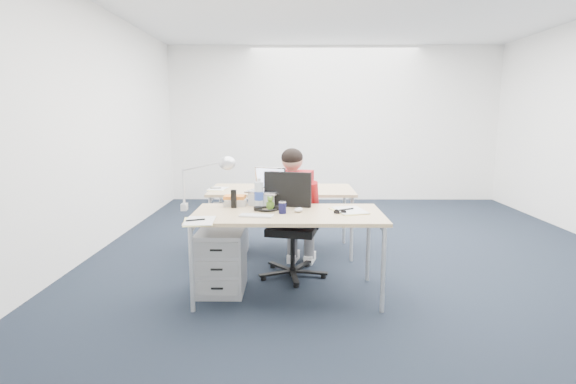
{
  "coord_description": "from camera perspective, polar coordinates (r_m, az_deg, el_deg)",
  "views": [
    {
      "loc": [
        -0.77,
        -4.82,
        1.53
      ],
      "look_at": [
        -0.8,
        -0.77,
        0.85
      ],
      "focal_mm": 28.0,
      "sensor_mm": 36.0,
      "label": 1
    }
  ],
  "objects": [
    {
      "name": "seated_person",
      "position": [
        4.42,
        0.93,
        -2.35
      ],
      "size": [
        0.47,
        0.72,
        1.23
      ],
      "rotation": [
        0.0,
        0.0,
        -0.23
      ],
      "color": "#A6171C",
      "rests_on": "ground"
    },
    {
      "name": "water_bottle",
      "position": [
        4.02,
        -3.73,
        -0.08
      ],
      "size": [
        0.09,
        0.09,
        0.26
      ],
      "primitive_type": "cylinder",
      "rotation": [
        0.0,
        0.0,
        0.13
      ],
      "color": "silver",
      "rests_on": "desk_near"
    },
    {
      "name": "bear_figurine",
      "position": [
        3.86,
        -2.28,
        -1.45
      ],
      "size": [
        0.08,
        0.07,
        0.13
      ],
      "primitive_type": null,
      "rotation": [
        0.0,
        0.0,
        0.31
      ],
      "color": "#35671B",
      "rests_on": "desk_near"
    },
    {
      "name": "can_koozie",
      "position": [
        3.75,
        -0.71,
        -1.96
      ],
      "size": [
        0.08,
        0.08,
        0.1
      ],
      "primitive_type": "cylinder",
      "rotation": [
        0.0,
        0.0,
        -0.27
      ],
      "color": "#12123A",
      "rests_on": "desk_near"
    },
    {
      "name": "papers_left",
      "position": [
        3.53,
        -11.33,
        -3.67
      ],
      "size": [
        0.25,
        0.33,
        0.01
      ],
      "primitive_type": "cube",
      "rotation": [
        0.0,
        0.0,
        0.1
      ],
      "color": "#FFF393",
      "rests_on": "desk_near"
    },
    {
      "name": "far_cup",
      "position": [
        5.01,
        3.02,
        0.92
      ],
      "size": [
        0.08,
        0.08,
        0.1
      ],
      "primitive_type": "cylinder",
      "rotation": [
        0.0,
        0.0,
        -0.09
      ],
      "color": "white",
      "rests_on": "desk_far"
    },
    {
      "name": "sunglasses",
      "position": [
        3.77,
        6.63,
        -2.58
      ],
      "size": [
        0.12,
        0.08,
        0.02
      ],
      "primitive_type": null,
      "rotation": [
        0.0,
        0.0,
        -0.32
      ],
      "color": "black",
      "rests_on": "desk_near"
    },
    {
      "name": "computer_mouse",
      "position": [
        3.81,
        1.35,
        -2.28
      ],
      "size": [
        0.1,
        0.13,
        0.04
      ],
      "primitive_type": "ellipsoid",
      "rotation": [
        0.0,
        0.0,
        -0.41
      ],
      "color": "white",
      "rests_on": "desk_near"
    },
    {
      "name": "papers_right",
      "position": [
        3.88,
        7.73,
        -2.37
      ],
      "size": [
        0.31,
        0.38,
        0.01
      ],
      "primitive_type": "cube",
      "rotation": [
        0.0,
        0.0,
        0.27
      ],
      "color": "#FFF393",
      "rests_on": "desk_near"
    },
    {
      "name": "desk_lamp",
      "position": [
        3.92,
        -11.06,
        1.21
      ],
      "size": [
        0.45,
        0.23,
        0.49
      ],
      "primitive_type": null,
      "rotation": [
        0.0,
        0.0,
        -0.17
      ],
      "color": "silver",
      "rests_on": "desk_near"
    },
    {
      "name": "cordless_phone",
      "position": [
        4.01,
        -6.91,
        -0.86
      ],
      "size": [
        0.05,
        0.04,
        0.16
      ],
      "primitive_type": "cube",
      "rotation": [
        0.0,
        0.0,
        -0.32
      ],
      "color": "black",
      "rests_on": "desk_near"
    },
    {
      "name": "desk_far",
      "position": [
        5.06,
        -0.78,
        -0.11
      ],
      "size": [
        1.6,
        0.8,
        0.73
      ],
      "color": "tan",
      "rests_on": "ground"
    },
    {
      "name": "silver_laptop",
      "position": [
        4.12,
        -2.96,
        0.67
      ],
      "size": [
        0.39,
        0.35,
        0.33
      ],
      "primitive_type": null,
      "rotation": [
        0.0,
        0.0,
        -0.39
      ],
      "color": "silver",
      "rests_on": "desk_near"
    },
    {
      "name": "floor",
      "position": [
        5.11,
        9.2,
        -8.03
      ],
      "size": [
        7.0,
        7.0,
        0.0
      ],
      "primitive_type": "plane",
      "color": "black",
      "rests_on": "ground"
    },
    {
      "name": "dark_laptop",
      "position": [
        4.95,
        -0.94,
        1.56
      ],
      "size": [
        0.34,
        0.33,
        0.23
      ],
      "primitive_type": null,
      "rotation": [
        0.0,
        0.0,
        -0.07
      ],
      "color": "black",
      "rests_on": "desk_far"
    },
    {
      "name": "wireless_keyboard",
      "position": [
        3.66,
        -4.04,
        -3.0
      ],
      "size": [
        0.29,
        0.16,
        0.01
      ],
      "primitive_type": "cube",
      "rotation": [
        0.0,
        0.0,
        -0.17
      ],
      "color": "white",
      "rests_on": "desk_near"
    },
    {
      "name": "far_papers",
      "position": [
        5.08,
        -8.98,
        0.39
      ],
      "size": [
        0.22,
        0.28,
        0.01
      ],
      "primitive_type": "cube",
      "rotation": [
        0.0,
        0.0,
        -0.13
      ],
      "color": "white",
      "rests_on": "desk_far"
    },
    {
      "name": "headphones",
      "position": [
        3.89,
        -2.69,
        -2.07
      ],
      "size": [
        0.25,
        0.21,
        0.04
      ],
      "primitive_type": null,
      "rotation": [
        0.0,
        0.0,
        0.13
      ],
      "color": "black",
      "rests_on": "desk_near"
    },
    {
      "name": "room",
      "position": [
        4.88,
        9.74,
        11.54
      ],
      "size": [
        6.02,
        7.02,
        2.8
      ],
      "color": "white",
      "rests_on": "ground"
    },
    {
      "name": "book_stack",
      "position": [
        4.12,
        -6.73,
        -1.08
      ],
      "size": [
        0.21,
        0.16,
        0.09
      ],
      "primitive_type": "cube",
      "rotation": [
        0.0,
        0.0,
        0.03
      ],
      "color": "silver",
      "rests_on": "desk_near"
    },
    {
      "name": "drawer_pedestal_near",
      "position": [
        4.05,
        -8.44,
        -8.62
      ],
      "size": [
        0.4,
        0.5,
        0.55
      ],
      "primitive_type": "cube",
      "color": "#9E9FA3",
      "rests_on": "ground"
    },
    {
      "name": "drawer_pedestal_far",
      "position": [
        5.08,
        -7.57,
        -4.85
      ],
      "size": [
        0.4,
        0.5,
        0.55
      ],
      "primitive_type": "cube",
      "color": "#9E9FA3",
      "rests_on": "ground"
    },
    {
      "name": "office_chair",
      "position": [
        4.33,
        0.5,
        -7.02
      ],
      "size": [
        0.78,
        0.78,
        1.04
      ],
      "rotation": [
        0.0,
        0.0,
        -0.21
      ],
      "color": "black",
      "rests_on": "ground"
    },
    {
      "name": "desk_near",
      "position": [
        3.8,
        -0.04,
        -3.32
      ],
      "size": [
        1.6,
        0.8,
        0.73
      ],
      "color": "tan",
      "rests_on": "ground"
    }
  ]
}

